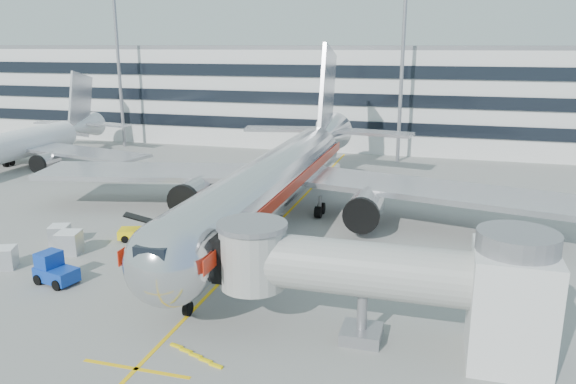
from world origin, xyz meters
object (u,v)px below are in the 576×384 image
(cargo_container_front, at_px, (69,243))
(belt_loader, at_px, (147,232))
(cargo_container_left, at_px, (5,258))
(cargo_container_right, at_px, (60,235))
(baggage_tug, at_px, (54,270))
(main_jet, at_px, (281,176))
(ramp_worker, at_px, (152,245))

(cargo_container_front, bearing_deg, belt_loader, 47.32)
(cargo_container_left, height_order, cargo_container_front, cargo_container_front)
(cargo_container_right, bearing_deg, belt_loader, 24.35)
(baggage_tug, xyz_separation_m, cargo_container_right, (-4.69, 6.73, -0.15))
(main_jet, distance_m, cargo_container_left, 23.34)
(main_jet, xyz_separation_m, cargo_container_left, (-16.08, -16.56, -3.44))
(belt_loader, relative_size, cargo_container_left, 2.51)
(baggage_tug, distance_m, ramp_worker, 7.41)
(cargo_container_left, bearing_deg, belt_loader, 50.70)
(belt_loader, bearing_deg, main_jet, 41.60)
(main_jet, bearing_deg, cargo_container_front, -136.50)
(belt_loader, xyz_separation_m, cargo_container_front, (-4.18, -4.53, 0.24))
(cargo_container_right, bearing_deg, main_jet, 35.41)
(ramp_worker, bearing_deg, main_jet, 18.55)
(cargo_container_left, distance_m, cargo_container_right, 5.52)
(ramp_worker, bearing_deg, baggage_tug, -163.78)
(baggage_tug, height_order, cargo_container_right, baggage_tug)
(cargo_container_right, xyz_separation_m, cargo_container_front, (2.15, -1.67, 0.10))
(belt_loader, relative_size, baggage_tug, 1.54)
(main_jet, relative_size, belt_loader, 10.38)
(cargo_container_front, xyz_separation_m, ramp_worker, (6.57, 1.16, 0.06))
(main_jet, xyz_separation_m, belt_loader, (-9.24, -8.20, -3.58))
(cargo_container_right, relative_size, ramp_worker, 0.99)
(belt_loader, height_order, cargo_container_right, belt_loader)
(cargo_container_left, distance_m, cargo_container_front, 4.66)
(cargo_container_left, xyz_separation_m, cargo_container_right, (0.51, 5.49, -0.01))
(belt_loader, xyz_separation_m, cargo_container_right, (-6.32, -2.86, 0.14))
(cargo_container_right, height_order, ramp_worker, ramp_worker)
(main_jet, distance_m, cargo_container_right, 19.41)
(baggage_tug, bearing_deg, cargo_container_front, 116.70)
(cargo_container_left, bearing_deg, cargo_container_right, 84.65)
(ramp_worker, bearing_deg, cargo_container_front, 149.12)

